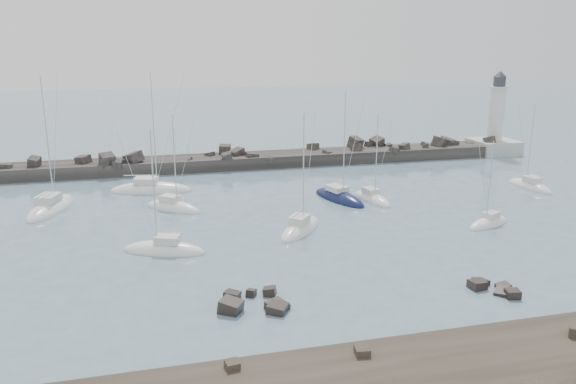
{
  "coord_description": "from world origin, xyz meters",
  "views": [
    {
      "loc": [
        -10.74,
        -45.49,
        18.44
      ],
      "look_at": [
        3.9,
        12.0,
        2.61
      ],
      "focal_mm": 35.0,
      "sensor_mm": 36.0,
      "label": 1
    }
  ],
  "objects_px": {
    "sailboat_7": "(301,229)",
    "sailboat_9": "(489,224)",
    "sailboat_6": "(372,199)",
    "sailboat_8": "(339,198)",
    "sailboat_4": "(151,190)",
    "sailboat_5": "(164,251)",
    "sailboat_3": "(51,209)",
    "sailboat_13": "(173,208)",
    "sailboat_10": "(529,187)",
    "lighthouse": "(494,135)"
  },
  "relations": [
    {
      "from": "lighthouse",
      "to": "sailboat_4",
      "type": "bearing_deg",
      "value": -168.31
    },
    {
      "from": "sailboat_7",
      "to": "sailboat_8",
      "type": "bearing_deg",
      "value": 52.86
    },
    {
      "from": "sailboat_9",
      "to": "sailboat_13",
      "type": "distance_m",
      "value": 34.6
    },
    {
      "from": "sailboat_4",
      "to": "sailboat_6",
      "type": "height_order",
      "value": "sailboat_4"
    },
    {
      "from": "sailboat_3",
      "to": "sailboat_9",
      "type": "height_order",
      "value": "sailboat_3"
    },
    {
      "from": "sailboat_7",
      "to": "sailboat_13",
      "type": "height_order",
      "value": "sailboat_7"
    },
    {
      "from": "sailboat_9",
      "to": "sailboat_4",
      "type": "bearing_deg",
      "value": 146.18
    },
    {
      "from": "sailboat_4",
      "to": "sailboat_13",
      "type": "height_order",
      "value": "sailboat_4"
    },
    {
      "from": "sailboat_9",
      "to": "sailboat_10",
      "type": "height_order",
      "value": "sailboat_10"
    },
    {
      "from": "sailboat_3",
      "to": "sailboat_13",
      "type": "height_order",
      "value": "sailboat_3"
    },
    {
      "from": "sailboat_6",
      "to": "sailboat_8",
      "type": "xyz_separation_m",
      "value": [
        -3.72,
        1.37,
        0.0
      ]
    },
    {
      "from": "sailboat_9",
      "to": "sailboat_3",
      "type": "bearing_deg",
      "value": 159.23
    },
    {
      "from": "sailboat_3",
      "to": "sailboat_5",
      "type": "relative_size",
      "value": 1.33
    },
    {
      "from": "lighthouse",
      "to": "sailboat_5",
      "type": "distance_m",
      "value": 66.47
    },
    {
      "from": "lighthouse",
      "to": "sailboat_10",
      "type": "xyz_separation_m",
      "value": [
        -9.44,
        -22.26,
        -2.95
      ]
    },
    {
      "from": "sailboat_3",
      "to": "sailboat_10",
      "type": "height_order",
      "value": "sailboat_3"
    },
    {
      "from": "sailboat_6",
      "to": "sailboat_9",
      "type": "height_order",
      "value": "sailboat_6"
    },
    {
      "from": "sailboat_10",
      "to": "sailboat_5",
      "type": "bearing_deg",
      "value": -165.71
    },
    {
      "from": "sailboat_6",
      "to": "sailboat_13",
      "type": "distance_m",
      "value": 23.6
    },
    {
      "from": "sailboat_6",
      "to": "sailboat_13",
      "type": "xyz_separation_m",
      "value": [
        -23.5,
        2.14,
        0.01
      ]
    },
    {
      "from": "sailboat_5",
      "to": "sailboat_10",
      "type": "distance_m",
      "value": 48.91
    },
    {
      "from": "lighthouse",
      "to": "sailboat_8",
      "type": "xyz_separation_m",
      "value": [
        -35.55,
        -21.49,
        -2.96
      ]
    },
    {
      "from": "sailboat_4",
      "to": "sailboat_6",
      "type": "bearing_deg",
      "value": -22.94
    },
    {
      "from": "sailboat_9",
      "to": "sailboat_10",
      "type": "xyz_separation_m",
      "value": [
        14.25,
        12.43,
        0.01
      ]
    },
    {
      "from": "sailboat_7",
      "to": "sailboat_9",
      "type": "xyz_separation_m",
      "value": [
        19.53,
        -3.09,
        -0.02
      ]
    },
    {
      "from": "sailboat_9",
      "to": "sailboat_13",
      "type": "height_order",
      "value": "sailboat_13"
    },
    {
      "from": "sailboat_8",
      "to": "sailboat_13",
      "type": "distance_m",
      "value": 19.8
    },
    {
      "from": "sailboat_9",
      "to": "sailboat_7",
      "type": "bearing_deg",
      "value": 171.0
    },
    {
      "from": "sailboat_7",
      "to": "sailboat_5",
      "type": "bearing_deg",
      "value": -168.63
    },
    {
      "from": "sailboat_4",
      "to": "sailboat_6",
      "type": "relative_size",
      "value": 1.43
    },
    {
      "from": "sailboat_3",
      "to": "sailboat_6",
      "type": "bearing_deg",
      "value": -8.12
    },
    {
      "from": "sailboat_3",
      "to": "sailboat_4",
      "type": "xyz_separation_m",
      "value": [
        11.11,
        5.66,
        -0.01
      ]
    },
    {
      "from": "sailboat_4",
      "to": "sailboat_8",
      "type": "distance_m",
      "value": 24.08
    },
    {
      "from": "sailboat_7",
      "to": "sailboat_8",
      "type": "height_order",
      "value": "sailboat_8"
    },
    {
      "from": "lighthouse",
      "to": "sailboat_9",
      "type": "height_order",
      "value": "lighthouse"
    },
    {
      "from": "sailboat_3",
      "to": "sailboat_4",
      "type": "height_order",
      "value": "sailboat_4"
    },
    {
      "from": "sailboat_3",
      "to": "sailboat_9",
      "type": "xyz_separation_m",
      "value": [
        45.09,
        -17.1,
        -0.02
      ]
    },
    {
      "from": "sailboat_3",
      "to": "sailboat_8",
      "type": "relative_size",
      "value": 1.14
    },
    {
      "from": "sailboat_3",
      "to": "sailboat_13",
      "type": "xyz_separation_m",
      "value": [
        13.43,
        -3.12,
        -0.01
      ]
    },
    {
      "from": "sailboat_5",
      "to": "sailboat_10",
      "type": "relative_size",
      "value": 1.04
    },
    {
      "from": "sailboat_3",
      "to": "sailboat_5",
      "type": "xyz_separation_m",
      "value": [
        11.93,
        -16.74,
        -0.01
      ]
    },
    {
      "from": "sailboat_9",
      "to": "sailboat_13",
      "type": "relative_size",
      "value": 0.83
    },
    {
      "from": "sailboat_7",
      "to": "sailboat_6",
      "type": "bearing_deg",
      "value": 37.52
    },
    {
      "from": "sailboat_4",
      "to": "sailboat_10",
      "type": "height_order",
      "value": "sailboat_4"
    },
    {
      "from": "sailboat_4",
      "to": "sailboat_9",
      "type": "distance_m",
      "value": 40.89
    },
    {
      "from": "sailboat_7",
      "to": "lighthouse",
      "type": "bearing_deg",
      "value": 36.18
    },
    {
      "from": "sailboat_13",
      "to": "sailboat_3",
      "type": "bearing_deg",
      "value": 166.9
    },
    {
      "from": "sailboat_3",
      "to": "sailboat_7",
      "type": "bearing_deg",
      "value": -28.71
    },
    {
      "from": "sailboat_4",
      "to": "sailboat_13",
      "type": "relative_size",
      "value": 1.38
    },
    {
      "from": "sailboat_4",
      "to": "sailboat_6",
      "type": "distance_m",
      "value": 28.04
    }
  ]
}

